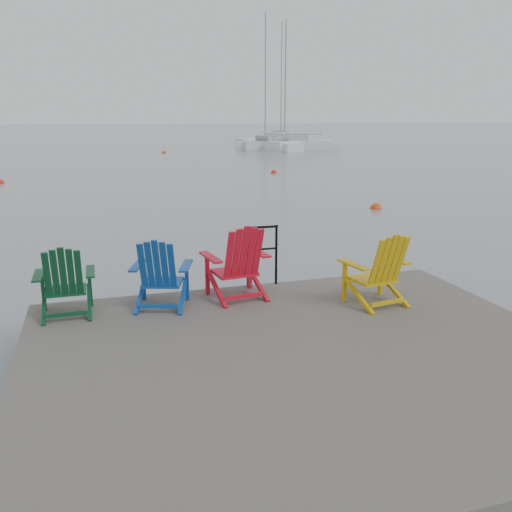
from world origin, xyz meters
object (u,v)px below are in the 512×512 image
object	(u,v)px
chair_green	(65,281)
buoy_c	(274,173)
buoy_b	(0,183)
handrail	(262,250)
buoy_a	(376,209)
sailboat_far	(289,145)
chair_blue	(160,273)
chair_red	(238,262)
buoy_d	(164,153)
sailboat_near	(268,145)
sailboat_mid	(281,138)
chair_yellow	(379,269)

from	to	relation	value
chair_green	buoy_c	size ratio (longest dim) A/B	2.82
buoy_b	handrail	bearing A→B (deg)	-71.82
buoy_a	buoy_b	bearing A→B (deg)	139.43
buoy_c	sailboat_far	bearing A→B (deg)	67.61
chair_blue	chair_red	distance (m)	1.07
chair_red	buoy_d	size ratio (longest dim) A/B	2.85
handrail	sailboat_near	size ratio (longest dim) A/B	0.08
chair_green	chair_red	xyz separation A→B (m)	(2.24, 0.04, 0.06)
handrail	buoy_d	distance (m)	37.72
chair_blue	buoy_d	size ratio (longest dim) A/B	2.59
sailboat_mid	sailboat_far	bearing A→B (deg)	-91.70
buoy_d	sailboat_mid	bearing A→B (deg)	47.39
chair_red	buoy_c	size ratio (longest dim) A/B	3.18
chair_green	chair_yellow	xyz separation A→B (m)	(3.96, -0.75, 0.03)
handrail	chair_yellow	distance (m)	1.76
handrail	buoy_d	world-z (taller)	handrail
sailboat_mid	buoy_c	bearing A→B (deg)	-94.83
chair_yellow	buoy_d	bearing A→B (deg)	77.66
chair_blue	buoy_c	bearing A→B (deg)	85.23
handrail	chair_green	size ratio (longest dim) A/B	0.98
chair_red	chair_blue	bearing A→B (deg)	176.27
buoy_b	buoy_d	distance (m)	20.70
buoy_c	chair_green	bearing A→B (deg)	-115.16
sailboat_near	sailboat_mid	world-z (taller)	sailboat_mid
chair_yellow	buoy_a	world-z (taller)	chair_yellow
chair_blue	chair_green	bearing A→B (deg)	-164.31
handrail	chair_blue	bearing A→B (deg)	-160.20
buoy_b	buoy_c	bearing A→B (deg)	3.40
chair_green	sailboat_far	size ratio (longest dim) A/B	0.08
chair_blue	buoy_d	xyz separation A→B (m)	(4.93, 38.11, -0.98)
buoy_a	sailboat_far	bearing A→B (deg)	74.94
chair_blue	buoy_a	bearing A→B (deg)	65.27
chair_green	buoy_d	distance (m)	38.57
chair_green	chair_red	distance (m)	2.24
chair_red	buoy_d	xyz separation A→B (m)	(3.87, 38.04, -1.02)
buoy_a	buoy_b	size ratio (longest dim) A/B	1.00
sailboat_far	buoy_d	xyz separation A→B (m)	(-11.45, -1.66, -0.36)
chair_red	sailboat_near	distance (m)	42.83
handrail	chair_yellow	world-z (taller)	chair_yellow
buoy_a	buoy_c	distance (m)	11.77
buoy_d	handrail	bearing A→B (deg)	-95.13
handrail	buoy_d	bearing A→B (deg)	84.87
chair_blue	chair_red	size ratio (longest dim) A/B	0.91
handrail	chair_red	world-z (taller)	chair_red
chair_blue	buoy_d	distance (m)	38.44
sailboat_mid	buoy_a	xyz separation A→B (m)	(-13.14, -46.95, -0.35)
chair_red	buoy_a	bearing A→B (deg)	43.59
chair_green	buoy_c	xyz separation A→B (m)	(9.66, 20.57, -0.96)
chair_blue	chair_yellow	world-z (taller)	chair_yellow
sailboat_far	buoy_c	distance (m)	20.73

